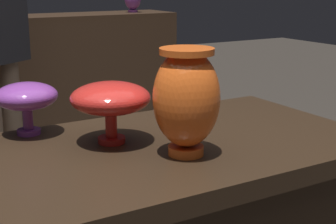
{
  "coord_description": "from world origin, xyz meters",
  "views": [
    {
      "loc": [
        -0.6,
        -1.11,
        1.22
      ],
      "look_at": [
        0.02,
        -0.05,
        0.9
      ],
      "focal_mm": 54.12,
      "sensor_mm": 36.0,
      "label": 1
    }
  ],
  "objects": [
    {
      "name": "vase_tall_behind",
      "position": [
        -0.08,
        0.08,
        0.92
      ],
      "size": [
        0.21,
        0.21,
        0.16
      ],
      "color": "red",
      "rests_on": "display_plinth"
    },
    {
      "name": "vase_left_accent",
      "position": [
        -0.25,
        0.26,
        0.91
      ],
      "size": [
        0.17,
        0.17,
        0.15
      ],
      "color": "#7A388E",
      "rests_on": "display_plinth"
    },
    {
      "name": "vase_centerpiece",
      "position": [
        0.04,
        -0.1,
        0.94
      ],
      "size": [
        0.16,
        0.16,
        0.27
      ],
      "color": "#E55B1E",
      "rests_on": "display_plinth"
    }
  ]
}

